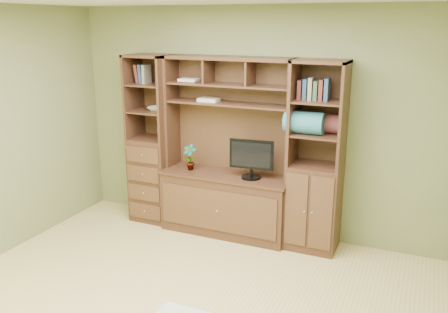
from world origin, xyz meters
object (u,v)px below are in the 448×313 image
at_px(right_tower, 316,158).
at_px(monitor, 252,152).
at_px(left_tower, 152,140).
at_px(center_hutch, 226,149).

height_order(right_tower, monitor, right_tower).
bearing_deg(left_tower, monitor, -3.24).
distance_m(center_hutch, left_tower, 1.00).
height_order(center_hutch, right_tower, same).
bearing_deg(left_tower, right_tower, 0.00).
relative_size(center_hutch, monitor, 3.38).
distance_m(center_hutch, monitor, 0.33).
distance_m(right_tower, monitor, 0.71).
relative_size(center_hutch, left_tower, 1.00).
height_order(center_hutch, monitor, center_hutch).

